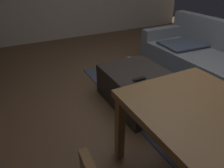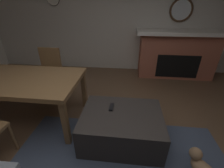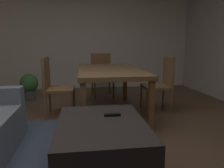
{
  "view_description": "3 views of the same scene",
  "coord_description": "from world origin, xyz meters",
  "px_view_note": "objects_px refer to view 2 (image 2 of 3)",
  "views": [
    {
      "loc": [
        1.74,
        -1.74,
        1.64
      ],
      "look_at": [
        0.26,
        -0.97,
        0.69
      ],
      "focal_mm": 33.54,
      "sensor_mm": 36.0,
      "label": 1
    },
    {
      "loc": [
        -0.27,
        1.21,
        1.67
      ],
      "look_at": [
        -0.09,
        -0.36,
        0.84
      ],
      "focal_mm": 23.98,
      "sensor_mm": 36.0,
      "label": 2
    },
    {
      "loc": [
        -2.03,
        -0.15,
        1.11
      ],
      "look_at": [
        -0.18,
        -0.41,
        0.77
      ],
      "focal_mm": 34.05,
      "sensor_mm": 36.0,
      "label": 3
    }
  ],
  "objects_px": {
    "round_wall_mirror": "(181,10)",
    "tv_remote": "(112,107)",
    "fireplace": "(176,54)",
    "ottoman_coffee_table": "(121,127)",
    "dining_chair_south": "(49,69)",
    "dining_table": "(18,82)"
  },
  "relations": [
    {
      "from": "round_wall_mirror",
      "to": "tv_remote",
      "type": "height_order",
      "value": "round_wall_mirror"
    },
    {
      "from": "fireplace",
      "to": "ottoman_coffee_table",
      "type": "bearing_deg",
      "value": 61.87
    },
    {
      "from": "tv_remote",
      "to": "fireplace",
      "type": "bearing_deg",
      "value": -121.46
    },
    {
      "from": "fireplace",
      "to": "tv_remote",
      "type": "xyz_separation_m",
      "value": [
        1.39,
        2.2,
        -0.13
      ]
    },
    {
      "from": "tv_remote",
      "to": "dining_chair_south",
      "type": "xyz_separation_m",
      "value": [
        1.39,
        -1.03,
        0.08
      ]
    },
    {
      "from": "dining_table",
      "to": "ottoman_coffee_table",
      "type": "bearing_deg",
      "value": 170.18
    },
    {
      "from": "fireplace",
      "to": "ottoman_coffee_table",
      "type": "xyz_separation_m",
      "value": [
        1.24,
        2.32,
        -0.37
      ]
    },
    {
      "from": "tv_remote",
      "to": "dining_chair_south",
      "type": "bearing_deg",
      "value": -35.75
    },
    {
      "from": "round_wall_mirror",
      "to": "ottoman_coffee_table",
      "type": "height_order",
      "value": "round_wall_mirror"
    },
    {
      "from": "tv_remote",
      "to": "dining_chair_south",
      "type": "relative_size",
      "value": 0.17
    },
    {
      "from": "fireplace",
      "to": "tv_remote",
      "type": "height_order",
      "value": "fireplace"
    },
    {
      "from": "round_wall_mirror",
      "to": "tv_remote",
      "type": "distance_m",
      "value": 3.06
    },
    {
      "from": "tv_remote",
      "to": "dining_table",
      "type": "relative_size",
      "value": 0.09
    },
    {
      "from": "ottoman_coffee_table",
      "to": "tv_remote",
      "type": "height_order",
      "value": "tv_remote"
    },
    {
      "from": "fireplace",
      "to": "tv_remote",
      "type": "bearing_deg",
      "value": 57.83
    },
    {
      "from": "ottoman_coffee_table",
      "to": "tv_remote",
      "type": "bearing_deg",
      "value": -38.6
    },
    {
      "from": "fireplace",
      "to": "dining_table",
      "type": "height_order",
      "value": "fireplace"
    },
    {
      "from": "fireplace",
      "to": "ottoman_coffee_table",
      "type": "distance_m",
      "value": 2.66
    },
    {
      "from": "dining_chair_south",
      "to": "fireplace",
      "type": "bearing_deg",
      "value": -157.07
    },
    {
      "from": "fireplace",
      "to": "tv_remote",
      "type": "distance_m",
      "value": 2.61
    },
    {
      "from": "ottoman_coffee_table",
      "to": "dining_table",
      "type": "bearing_deg",
      "value": -9.82
    },
    {
      "from": "ottoman_coffee_table",
      "to": "dining_table",
      "type": "distance_m",
      "value": 1.63
    }
  ]
}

